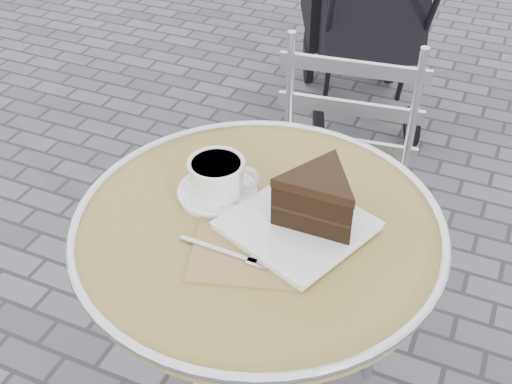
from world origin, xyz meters
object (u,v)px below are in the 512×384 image
at_px(cake_plate_set, 312,205).
at_px(baby_stroller, 362,14).
at_px(cafe_table, 258,283).
at_px(bistro_chair, 341,165).
at_px(cappuccino_set, 218,181).

xyz_separation_m(cake_plate_set, baby_stroller, (-0.36, 1.70, -0.35)).
distance_m(cafe_table, bistro_chair, 0.52).
height_order(cafe_table, baby_stroller, baby_stroller).
bearing_deg(bistro_chair, cake_plate_set, -88.54).
height_order(cafe_table, bistro_chair, bistro_chair).
height_order(cafe_table, cappuccino_set, cappuccino_set).
bearing_deg(cake_plate_set, bistro_chair, 120.80).
bearing_deg(cafe_table, cappuccino_set, 156.69).
relative_size(cappuccino_set, baby_stroller, 0.18).
bearing_deg(cafe_table, baby_stroller, 98.81).
distance_m(cake_plate_set, baby_stroller, 1.78).
height_order(cappuccino_set, baby_stroller, baby_stroller).
distance_m(bistro_chair, baby_stroller, 1.25).
relative_size(cafe_table, cappuccino_set, 4.06).
xyz_separation_m(cafe_table, cake_plate_set, (0.10, 0.02, 0.22)).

